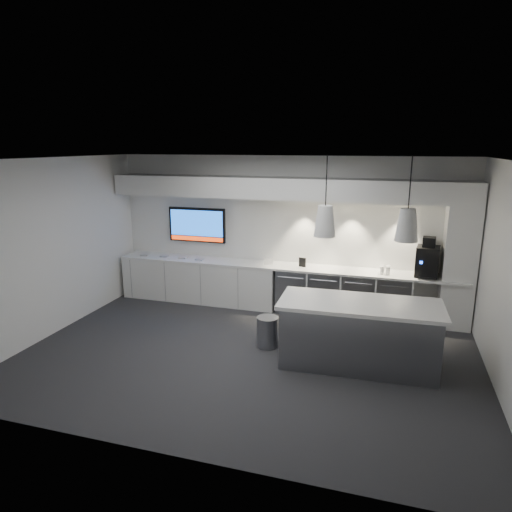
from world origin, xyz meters
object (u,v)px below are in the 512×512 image
(island, at_px, (359,334))
(bin, at_px, (268,332))
(wall_tv, at_px, (197,225))
(coffee_machine, at_px, (427,260))

(island, xyz_separation_m, bin, (-1.46, 0.25, -0.25))
(wall_tv, height_order, island, wall_tv)
(bin, bearing_deg, wall_tv, 135.86)
(bin, height_order, coffee_machine, coffee_machine)
(island, distance_m, bin, 1.50)
(bin, distance_m, coffee_machine, 3.20)
(island, distance_m, coffee_machine, 2.39)
(coffee_machine, bearing_deg, bin, -137.83)
(island, bearing_deg, wall_tv, 145.30)
(island, bearing_deg, bin, 168.40)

